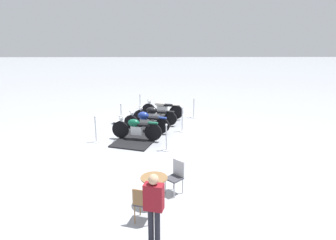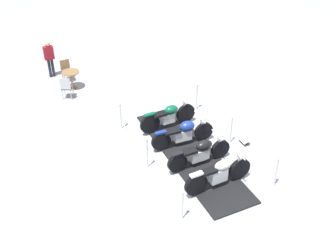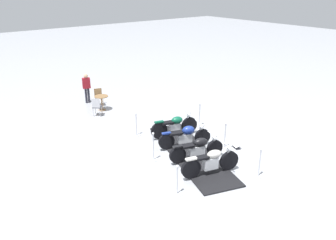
{
  "view_description": "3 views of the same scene",
  "coord_description": "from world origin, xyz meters",
  "px_view_note": "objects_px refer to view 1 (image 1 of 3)",
  "views": [
    {
      "loc": [
        13.46,
        0.67,
        4.37
      ],
      "look_at": [
        0.92,
        0.79,
        0.67
      ],
      "focal_mm": 32.4,
      "sensor_mm": 36.0,
      "label": 1
    },
    {
      "loc": [
        -7.14,
        7.66,
        8.19
      ],
      "look_at": [
        1.29,
        -0.21,
        0.64
      ],
      "focal_mm": 43.79,
      "sensor_mm": 36.0,
      "label": 2
    },
    {
      "loc": [
        -8.77,
        8.02,
        6.24
      ],
      "look_at": [
        2.0,
        -0.47,
        0.65
      ],
      "focal_mm": 36.63,
      "sensor_mm": 36.0,
      "label": 3
    }
  ],
  "objects_px": {
    "motorcycle_cream": "(162,109)",
    "cafe_chair_across_table": "(143,202)",
    "stanchion_left_front": "(194,112)",
    "motorcycle_forest": "(136,128)",
    "cafe_table": "(154,184)",
    "motorcycle_navy": "(146,121)",
    "cafe_chair_near_table": "(176,175)",
    "stanchion_right_mid": "(121,118)",
    "motorcycle_black": "(154,115)",
    "stanchion_right_front": "(140,107)",
    "stanchion_left_mid": "(182,124)",
    "stanchion_left_rear": "(166,142)",
    "stanchion_right_rear": "(96,134)",
    "bystander_person": "(154,203)",
    "info_placard": "(115,122)"
  },
  "relations": [
    {
      "from": "motorcycle_navy",
      "to": "bystander_person",
      "type": "xyz_separation_m",
      "value": [
        7.46,
        0.63,
        0.44
      ]
    },
    {
      "from": "motorcycle_cream",
      "to": "stanchion_left_front",
      "type": "relative_size",
      "value": 2.05
    },
    {
      "from": "motorcycle_forest",
      "to": "cafe_table",
      "type": "xyz_separation_m",
      "value": [
        4.85,
        0.92,
        0.04
      ]
    },
    {
      "from": "stanchion_right_mid",
      "to": "stanchion_left_front",
      "type": "relative_size",
      "value": 1.04
    },
    {
      "from": "stanchion_left_front",
      "to": "stanchion_left_mid",
      "type": "bearing_deg",
      "value": -17.79
    },
    {
      "from": "motorcycle_cream",
      "to": "stanchion_left_front",
      "type": "height_order",
      "value": "motorcycle_cream"
    },
    {
      "from": "stanchion_left_front",
      "to": "cafe_chair_across_table",
      "type": "distance_m",
      "value": 9.25
    },
    {
      "from": "motorcycle_forest",
      "to": "cafe_chair_near_table",
      "type": "bearing_deg",
      "value": 123.74
    },
    {
      "from": "motorcycle_cream",
      "to": "info_placard",
      "type": "height_order",
      "value": "motorcycle_cream"
    },
    {
      "from": "stanchion_right_mid",
      "to": "cafe_chair_across_table",
      "type": "height_order",
      "value": "stanchion_right_mid"
    },
    {
      "from": "motorcycle_cream",
      "to": "motorcycle_forest",
      "type": "bearing_deg",
      "value": 87.85
    },
    {
      "from": "stanchion_left_mid",
      "to": "bystander_person",
      "type": "distance_m",
      "value": 7.62
    },
    {
      "from": "motorcycle_cream",
      "to": "motorcycle_black",
      "type": "bearing_deg",
      "value": 87.37
    },
    {
      "from": "stanchion_left_mid",
      "to": "stanchion_right_front",
      "type": "bearing_deg",
      "value": -145.99
    },
    {
      "from": "motorcycle_navy",
      "to": "stanchion_left_mid",
      "type": "height_order",
      "value": "stanchion_left_mid"
    },
    {
      "from": "motorcycle_cream",
      "to": "motorcycle_navy",
      "type": "height_order",
      "value": "motorcycle_cream"
    },
    {
      "from": "motorcycle_black",
      "to": "stanchion_right_front",
      "type": "xyz_separation_m",
      "value": [
        -2.17,
        -0.84,
        -0.14
      ]
    },
    {
      "from": "motorcycle_cream",
      "to": "motorcycle_black",
      "type": "xyz_separation_m",
      "value": [
        1.07,
        -0.35,
        -0.03
      ]
    },
    {
      "from": "cafe_table",
      "to": "cafe_chair_near_table",
      "type": "height_order",
      "value": "cafe_chair_near_table"
    },
    {
      "from": "motorcycle_black",
      "to": "motorcycle_forest",
      "type": "xyz_separation_m",
      "value": [
        2.14,
        -0.68,
        0.04
      ]
    },
    {
      "from": "stanchion_left_rear",
      "to": "stanchion_left_mid",
      "type": "relative_size",
      "value": 0.92
    },
    {
      "from": "stanchion_right_front",
      "to": "stanchion_left_mid",
      "type": "xyz_separation_m",
      "value": [
        3.17,
        2.14,
        0.02
      ]
    },
    {
      "from": "cafe_table",
      "to": "stanchion_right_front",
      "type": "bearing_deg",
      "value": -173.24
    },
    {
      "from": "motorcycle_navy",
      "to": "cafe_chair_near_table",
      "type": "height_order",
      "value": "motorcycle_navy"
    },
    {
      "from": "stanchion_right_front",
      "to": "stanchion_left_rear",
      "type": "bearing_deg",
      "value": 14.64
    },
    {
      "from": "stanchion_right_front",
      "to": "cafe_chair_near_table",
      "type": "height_order",
      "value": "stanchion_right_front"
    },
    {
      "from": "stanchion_right_rear",
      "to": "motorcycle_black",
      "type": "bearing_deg",
      "value": 135.59
    },
    {
      "from": "stanchion_right_front",
      "to": "motorcycle_forest",
      "type": "bearing_deg",
      "value": 2.23
    },
    {
      "from": "motorcycle_cream",
      "to": "stanchion_right_front",
      "type": "relative_size",
      "value": 1.98
    },
    {
      "from": "stanchion_left_front",
      "to": "cafe_table",
      "type": "xyz_separation_m",
      "value": [
        8.24,
        -1.78,
        0.26
      ]
    },
    {
      "from": "motorcycle_black",
      "to": "info_placard",
      "type": "distance_m",
      "value": 1.98
    },
    {
      "from": "stanchion_left_rear",
      "to": "motorcycle_navy",
      "type": "bearing_deg",
      "value": -157.35
    },
    {
      "from": "motorcycle_navy",
      "to": "motorcycle_forest",
      "type": "distance_m",
      "value": 1.13
    },
    {
      "from": "motorcycle_cream",
      "to": "cafe_chair_across_table",
      "type": "distance_m",
      "value": 8.84
    },
    {
      "from": "motorcycle_forest",
      "to": "stanchion_left_mid",
      "type": "distance_m",
      "value": 2.28
    },
    {
      "from": "cafe_chair_near_table",
      "to": "stanchion_left_mid",
      "type": "bearing_deg",
      "value": -140.23
    },
    {
      "from": "stanchion_right_rear",
      "to": "stanchion_right_front",
      "type": "bearing_deg",
      "value": 162.21
    },
    {
      "from": "cafe_chair_near_table",
      "to": "cafe_table",
      "type": "bearing_deg",
      "value": -0.0
    },
    {
      "from": "info_placard",
      "to": "bystander_person",
      "type": "relative_size",
      "value": 0.26
    },
    {
      "from": "cafe_chair_near_table",
      "to": "cafe_chair_across_table",
      "type": "height_order",
      "value": "cafe_chair_near_table"
    },
    {
      "from": "motorcycle_cream",
      "to": "stanchion_right_mid",
      "type": "height_order",
      "value": "stanchion_right_mid"
    },
    {
      "from": "stanchion_right_rear",
      "to": "info_placard",
      "type": "xyz_separation_m",
      "value": [
        -2.58,
        0.37,
        -0.29
      ]
    },
    {
      "from": "stanchion_left_rear",
      "to": "info_placard",
      "type": "height_order",
      "value": "stanchion_left_rear"
    },
    {
      "from": "stanchion_right_front",
      "to": "cafe_chair_near_table",
      "type": "bearing_deg",
      "value": 11.0
    },
    {
      "from": "stanchion_right_rear",
      "to": "cafe_chair_across_table",
      "type": "distance_m",
      "value": 5.9
    },
    {
      "from": "motorcycle_cream",
      "to": "stanchion_left_mid",
      "type": "bearing_deg",
      "value": 130.16
    },
    {
      "from": "motorcycle_cream",
      "to": "stanchion_right_mid",
      "type": "relative_size",
      "value": 1.97
    },
    {
      "from": "motorcycle_black",
      "to": "stanchion_right_mid",
      "type": "distance_m",
      "value": 1.58
    },
    {
      "from": "stanchion_right_mid",
      "to": "bystander_person",
      "type": "xyz_separation_m",
      "value": [
        8.44,
        1.86,
        0.61
      ]
    },
    {
      "from": "stanchion_right_front",
      "to": "stanchion_left_rear",
      "type": "xyz_separation_m",
      "value": [
        5.42,
        1.42,
        -0.03
      ]
    }
  ]
}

